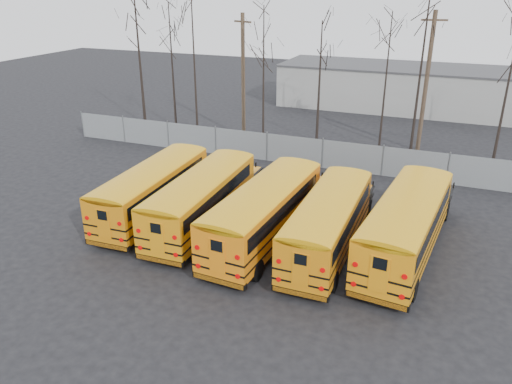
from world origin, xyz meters
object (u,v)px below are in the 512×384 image
at_px(bus_c, 266,208).
at_px(utility_pole_left, 243,76).
at_px(bus_a, 155,186).
at_px(bus_d, 330,218).
at_px(bus_e, 407,221).
at_px(utility_pole_right, 426,82).
at_px(bus_b, 204,195).

relative_size(bus_c, utility_pole_left, 1.13).
bearing_deg(bus_a, bus_c, -6.75).
xyz_separation_m(bus_a, bus_c, (6.58, -0.57, 0.08)).
height_order(bus_a, bus_d, bus_a).
relative_size(bus_d, bus_e, 0.93).
distance_m(bus_e, utility_pole_right, 16.80).
relative_size(bus_a, utility_pole_right, 1.03).
bearing_deg(utility_pole_left, utility_pole_right, 29.80).
bearing_deg(bus_e, bus_c, -164.86).
height_order(bus_c, bus_d, bus_c).
bearing_deg(bus_e, bus_b, -170.30).
bearing_deg(bus_b, bus_e, 2.44).
bearing_deg(bus_d, utility_pole_left, 125.28).
bearing_deg(bus_c, utility_pole_right, 76.12).
bearing_deg(bus_c, bus_b, 177.59).
distance_m(utility_pole_left, utility_pole_right, 13.58).
bearing_deg(bus_c, bus_e, 12.93).
height_order(bus_b, utility_pole_left, utility_pole_left).
bearing_deg(bus_b, utility_pole_left, 104.51).
bearing_deg(bus_b, bus_d, -3.08).
bearing_deg(bus_e, utility_pole_left, 140.26).
xyz_separation_m(bus_d, bus_e, (3.37, 0.85, 0.10)).
bearing_deg(bus_d, bus_b, 178.32).
distance_m(bus_d, utility_pole_left, 19.27).
xyz_separation_m(bus_a, utility_pole_left, (-1.31, 15.13, 3.26)).
height_order(bus_b, bus_c, bus_c).
height_order(bus_a, bus_e, bus_e).
bearing_deg(bus_a, bus_e, 0.25).
bearing_deg(bus_c, utility_pole_left, 120.46).
height_order(bus_a, utility_pole_right, utility_pole_right).
height_order(bus_c, utility_pole_right, utility_pole_right).
bearing_deg(bus_a, utility_pole_left, 93.18).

